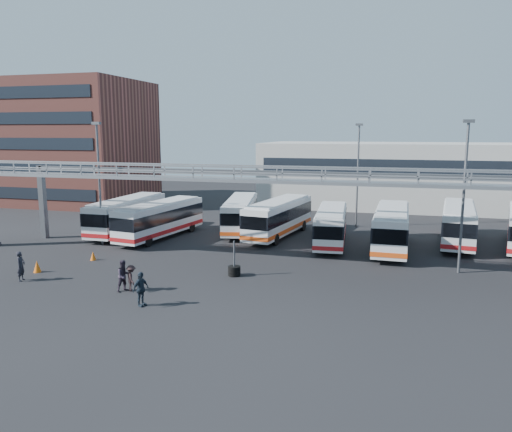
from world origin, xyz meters
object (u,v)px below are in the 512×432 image
(bus_7, at_px, (458,222))
(pedestrian_d, at_px, (141,289))
(pedestrian_c, at_px, (131,278))
(cone_right, at_px, (93,256))
(light_pole_back, at_px, (358,170))
(pedestrian_a, at_px, (21,266))
(bus_6, at_px, (391,227))
(light_pole_mid, at_px, (464,189))
(bus_3, at_px, (241,213))
(pedestrian_b, at_px, (124,276))
(bus_1, at_px, (127,214))
(bus_5, at_px, (331,225))
(light_pole_left, at_px, (99,177))
(tire_stack, at_px, (234,270))
(cone_left, at_px, (37,266))
(bus_4, at_px, (279,217))
(bus_2, at_px, (160,218))

(bus_7, bearing_deg, pedestrian_d, -125.31)
(pedestrian_c, xyz_separation_m, cone_right, (-6.43, 5.72, -0.46))
(light_pole_back, bearing_deg, pedestrian_a, -127.99)
(bus_6, relative_size, cone_right, 16.77)
(light_pole_mid, distance_m, pedestrian_c, 22.09)
(pedestrian_a, xyz_separation_m, pedestrian_c, (7.82, 0.06, -0.17))
(bus_3, relative_size, pedestrian_b, 5.70)
(bus_1, bearing_deg, cone_right, -74.95)
(bus_5, bearing_deg, pedestrian_c, -126.49)
(bus_1, height_order, bus_6, bus_6)
(light_pole_left, relative_size, bus_1, 0.93)
(cone_right, bearing_deg, bus_1, 105.13)
(bus_7, xyz_separation_m, tire_stack, (-15.32, -14.26, -1.44))
(light_pole_mid, bearing_deg, bus_7, 84.45)
(light_pole_back, bearing_deg, bus_5, -99.41)
(light_pole_left, height_order, bus_7, light_pole_left)
(pedestrian_c, bearing_deg, pedestrian_b, 73.08)
(bus_5, relative_size, cone_left, 12.76)
(light_pole_left, bearing_deg, bus_1, 94.24)
(bus_7, bearing_deg, pedestrian_b, -131.48)
(light_pole_back, relative_size, bus_4, 0.91)
(pedestrian_d, bearing_deg, light_pole_back, -3.46)
(pedestrian_d, bearing_deg, pedestrian_c, 55.79)
(bus_4, height_order, bus_7, bus_4)
(cone_right, bearing_deg, cone_left, -114.84)
(bus_1, xyz_separation_m, bus_4, (13.95, 2.42, 0.00))
(bus_1, height_order, bus_4, bus_4)
(pedestrian_c, bearing_deg, tire_stack, -85.78)
(cone_left, bearing_deg, light_pole_back, 49.14)
(light_pole_back, relative_size, pedestrian_a, 5.28)
(bus_5, distance_m, pedestrian_c, 18.69)
(bus_3, height_order, pedestrian_b, bus_3)
(bus_2, relative_size, pedestrian_d, 5.69)
(light_pole_mid, bearing_deg, pedestrian_c, -153.92)
(cone_right, distance_m, tire_stack, 11.42)
(bus_4, relative_size, bus_5, 1.09)
(bus_6, relative_size, cone_left, 13.90)
(bus_2, bearing_deg, cone_right, -90.17)
(pedestrian_b, height_order, pedestrian_c, pedestrian_b)
(bus_7, distance_m, pedestrian_d, 28.07)
(light_pole_back, height_order, bus_5, light_pole_back)
(bus_6, bearing_deg, tire_stack, -132.15)
(cone_left, bearing_deg, pedestrian_b, -14.53)
(bus_1, height_order, cone_right, bus_1)
(pedestrian_d, relative_size, tire_stack, 0.81)
(bus_6, distance_m, tire_stack, 14.51)
(bus_5, relative_size, bus_6, 0.92)
(bus_3, xyz_separation_m, cone_right, (-7.30, -13.34, -1.45))
(light_pole_mid, distance_m, bus_3, 21.17)
(bus_6, bearing_deg, light_pole_back, 111.69)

